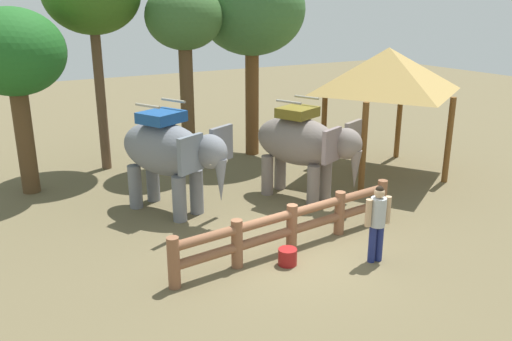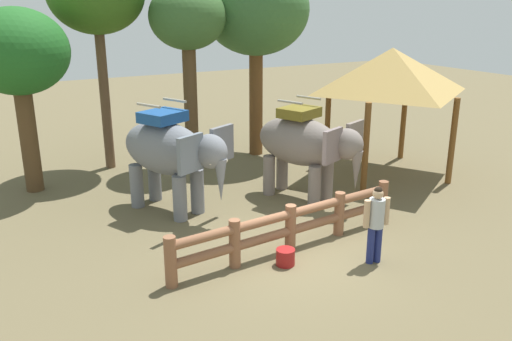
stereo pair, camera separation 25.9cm
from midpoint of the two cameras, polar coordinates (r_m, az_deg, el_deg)
The scene contains 10 objects.
ground_plane at distance 11.79m, azimuth 4.82°, elevation -8.82°, with size 60.00×60.00×0.00m, color brown.
log_fence at distance 11.68m, azimuth 4.37°, elevation -5.82°, with size 5.96×0.77×1.05m.
elephant_near_left at distance 13.59m, azimuth -8.63°, elevation 2.02°, with size 2.60×3.41×2.89m.
elephant_center at distance 14.42m, azimuth 5.79°, elevation 2.83°, with size 2.41×3.32×2.79m.
tourist_woman_in_black at distance 11.25m, azimuth 13.45°, elevation -5.14°, with size 0.59×0.37×1.69m.
thatched_shelter at distance 16.86m, azimuth 14.78°, elevation 10.28°, with size 4.59×4.59×3.94m.
tree_far_left at distance 18.48m, azimuth 0.41°, elevation 16.76°, with size 3.58×3.58×6.53m.
tree_far_right at distance 15.94m, azimuth -23.84°, elevation 11.30°, with size 2.77×2.77×5.15m.
tree_deep_back at distance 17.12m, azimuth -6.92°, elevation 15.56°, with size 2.40×2.40×5.84m.
feed_bucket at distance 11.20m, azimuth 3.86°, elevation -9.28°, with size 0.40×0.40×0.35m.
Camera 2 is at (-5.78, -8.81, 5.26)m, focal length 37.16 mm.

